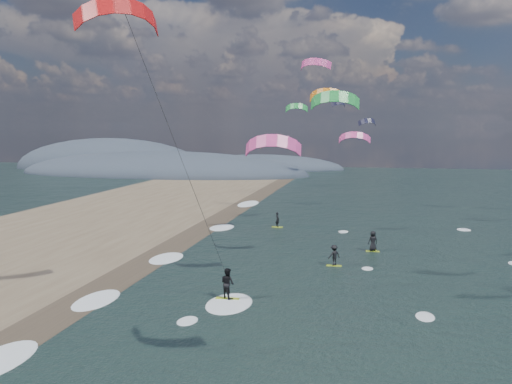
# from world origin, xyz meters

# --- Properties ---
(wet_sand_strip) EXTENTS (3.00, 240.00, 0.00)m
(wet_sand_strip) POSITION_xyz_m (-12.00, 10.00, 0.00)
(wet_sand_strip) COLOR #382D23
(wet_sand_strip) RESTS_ON ground
(coastal_hills) EXTENTS (80.00, 41.00, 15.00)m
(coastal_hills) POSITION_xyz_m (-44.84, 107.86, 0.00)
(coastal_hills) COLOR #3D4756
(coastal_hills) RESTS_ON ground
(kitesurfer_near_b) EXTENTS (7.23, 9.20, 16.70)m
(kitesurfer_near_b) POSITION_xyz_m (-6.10, 12.40, 11.23)
(kitesurfer_near_b) COLOR #B2CD24
(kitesurfer_near_b) RESTS_ON ground
(far_kitesurfers) EXTENTS (10.64, 16.00, 1.70)m
(far_kitesurfers) POSITION_xyz_m (1.87, 30.82, 0.81)
(far_kitesurfers) COLOR #B2CD24
(far_kitesurfers) RESTS_ON ground
(bg_kite_field) EXTENTS (13.12, 73.72, 9.79)m
(bg_kite_field) POSITION_xyz_m (-0.59, 51.70, 11.94)
(bg_kite_field) COLOR orange
(bg_kite_field) RESTS_ON ground
(shoreline_surf) EXTENTS (2.40, 79.40, 0.11)m
(shoreline_surf) POSITION_xyz_m (-10.80, 14.75, 0.00)
(shoreline_surf) COLOR white
(shoreline_surf) RESTS_ON ground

